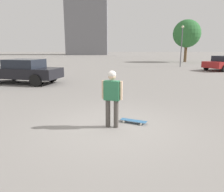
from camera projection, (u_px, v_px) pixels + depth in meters
ground_plane at (112, 127)px, 6.22m from camera, size 220.00×220.00×0.00m
person at (112, 94)px, 6.02m from camera, size 0.31×0.57×1.60m
skateboard at (133, 121)px, 6.53m from camera, size 0.52×0.81×0.08m
car_parked_near at (24, 71)px, 13.68m from camera, size 2.96×4.94×1.51m
car_parked_far at (224, 63)px, 21.41m from camera, size 3.80×4.64×1.43m
building_block_distant at (87, 16)px, 68.41m from camera, size 11.01×12.52×23.96m
tree_distant at (187, 34)px, 33.16m from camera, size 4.16×4.16×6.36m
lamp_post at (182, 42)px, 24.96m from camera, size 0.28×0.28×4.64m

